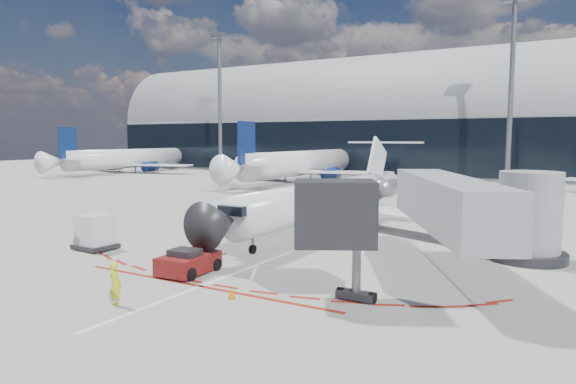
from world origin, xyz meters
The scene contains 15 objects.
ground centered at (0.00, 0.00, 0.00)m, with size 260.00×260.00×0.00m, color gray.
apron_centerline centered at (0.00, 2.00, 0.01)m, with size 0.25×40.00×0.01m, color silver.
apron_stop_bar centered at (0.00, -11.50, 0.01)m, with size 14.00×0.25×0.01m, color maroon.
terminal_building centered at (0.00, 64.97, 8.52)m, with size 150.00×24.15×24.00m.
jet_bridge centered at (9.79, -3.01, 3.01)m, with size 10.03×15.20×4.90m.
light_mast_west centered at (-45.00, 48.00, 12.50)m, with size 0.70×0.70×25.00m, color slate.
light_mast_centre centered at (5.00, 48.00, 12.50)m, with size 0.70×0.70×25.00m, color slate.
regional_jet centered at (-1.64, 4.77, 2.24)m, with size 21.74×26.81×6.72m.
pushback_tug centered at (-1.96, -10.07, 0.55)m, with size 2.23×4.87×1.25m.
ramp_worker centered at (-1.22, -15.19, 0.87)m, with size 0.64×0.42×1.75m, color yellow.
uld_container centered at (-10.35, -8.74, 1.03)m, with size 2.29×1.98×2.08m.
safety_cone_left centered at (-12.02, -8.01, 0.24)m, with size 0.34×0.34×0.47m, color orange.
safety_cone_right centered at (2.23, -12.20, 0.23)m, with size 0.33×0.33×0.45m, color orange.
bg_airliner_0 centered at (-60.80, 40.64, 5.20)m, with size 32.17×34.07×10.41m, color white, non-canonical shape.
bg_airliner_1 centered at (-22.85, 39.08, 5.41)m, with size 33.43×35.39×10.81m, color white, non-canonical shape.
Camera 1 is at (14.61, -28.74, 6.60)m, focal length 32.00 mm.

